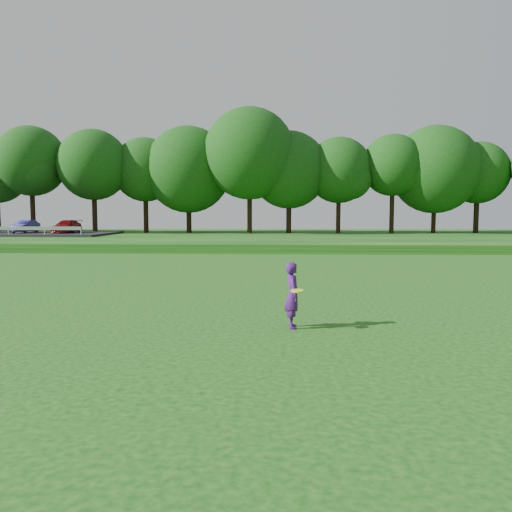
{
  "coord_description": "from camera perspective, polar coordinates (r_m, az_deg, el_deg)",
  "views": [
    {
      "loc": [
        3.58,
        -12.83,
        2.61
      ],
      "look_at": [
        2.95,
        2.41,
        1.3
      ],
      "focal_mm": 35.0,
      "sensor_mm": 36.0,
      "label": 1
    }
  ],
  "objects": [
    {
      "name": "ground",
      "position": [
        13.57,
        -13.07,
        -6.31
      ],
      "size": [
        140.0,
        140.0,
        0.0
      ],
      "primitive_type": "plane",
      "color": "#0C410F",
      "rests_on": "ground"
    },
    {
      "name": "berm",
      "position": [
        47.02,
        -2.01,
        2.09
      ],
      "size": [
        130.0,
        30.0,
        0.6
      ],
      "primitive_type": "cube",
      "color": "#0C410F",
      "rests_on": "ground"
    },
    {
      "name": "walking_path",
      "position": [
        33.12,
        -3.85,
        0.42
      ],
      "size": [
        130.0,
        1.6,
        0.04
      ],
      "primitive_type": "cube",
      "color": "gray",
      "rests_on": "ground"
    },
    {
      "name": "treeline",
      "position": [
        51.25,
        -1.69,
        11.06
      ],
      "size": [
        104.0,
        7.0,
        15.0
      ],
      "primitive_type": null,
      "color": "#104512",
      "rests_on": "berm"
    },
    {
      "name": "woman",
      "position": [
        11.4,
        4.21,
        -4.47
      ],
      "size": [
        0.43,
        0.73,
        1.51
      ],
      "color": "#48176B",
      "rests_on": "ground"
    }
  ]
}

